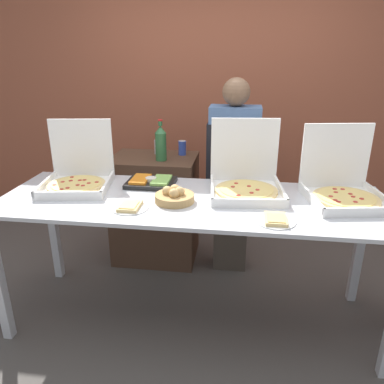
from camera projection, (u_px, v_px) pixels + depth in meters
The scene contains 15 objects.
ground_plane at pixel (192, 316), 2.72m from camera, with size 16.00×16.00×0.00m, color #514C47.
brick_wall_behind at pixel (215, 93), 3.80m from camera, with size 10.00×0.06×2.80m.
buffet_table at pixel (192, 214), 2.43m from camera, with size 2.49×0.83×0.92m.
pizza_box_near_left at pixel (78, 175), 2.60m from camera, with size 0.51×0.52×0.44m.
pizza_box_far_right at pixel (343, 187), 2.37m from camera, with size 0.53×0.54×0.45m.
pizza_box_far_left at pixel (246, 180), 2.50m from camera, with size 0.51×0.53×0.46m.
paper_plate_front_right at pixel (130, 207), 2.25m from camera, with size 0.22×0.22×0.03m.
paper_plate_front_center at pixel (276, 220), 2.08m from camera, with size 0.22×0.22×0.03m.
veggie_tray at pixel (151, 182), 2.65m from camera, with size 0.34×0.26×0.05m.
bread_basket at pixel (174, 196), 2.35m from camera, with size 0.25×0.25×0.10m.
sideboard_podium at pixel (156, 208), 3.36m from camera, with size 0.72×0.52×0.96m.
soda_bottle at pixel (161, 143), 3.05m from camera, with size 0.09×0.09×0.34m.
soda_can_silver at pixel (158, 147), 3.28m from camera, with size 0.07×0.07×0.12m.
soda_can_colored at pixel (182, 148), 3.25m from camera, with size 0.07×0.07×0.12m.
person_server_vest at pixel (233, 168), 3.05m from camera, with size 0.42×0.24×1.62m.
Camera 1 is at (0.30, -2.20, 1.81)m, focal length 35.00 mm.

